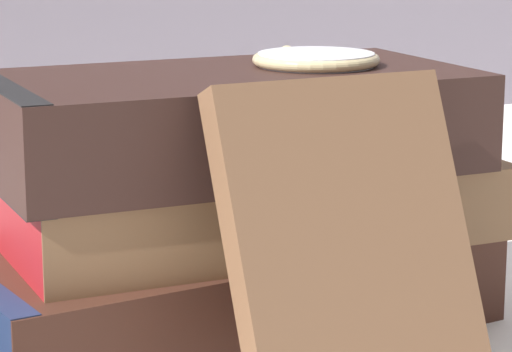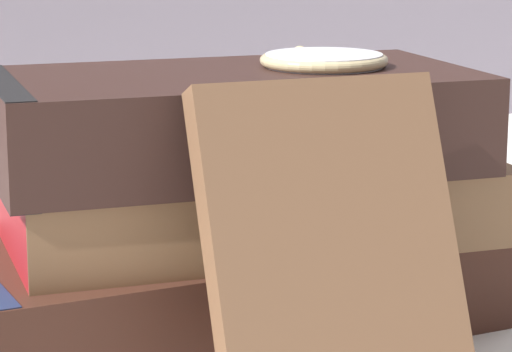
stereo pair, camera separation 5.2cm
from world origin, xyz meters
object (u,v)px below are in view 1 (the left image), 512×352
book_flat_bottom (203,282)px  book_leaning_front (353,260)px  book_flat_middle (238,201)px  pocket_watch (316,59)px  book_flat_top (219,122)px  reading_glasses (30,265)px

book_flat_bottom → book_leaning_front: book_leaning_front is taller
book_flat_middle → book_leaning_front: bearing=-87.2°
book_flat_middle → pocket_watch: size_ratio=3.64×
book_flat_top → book_flat_middle: bearing=18.0°
book_flat_bottom → book_flat_middle: size_ratio=1.13×
book_flat_top → book_leaning_front: 0.10m
book_flat_bottom → book_flat_middle: bearing=-28.3°
reading_glasses → book_flat_bottom: bearing=-80.6°
book_flat_top → book_flat_bottom: bearing=116.5°
book_leaning_front → pocket_watch: size_ratio=2.06×
book_flat_middle → book_flat_top: bearing=-162.1°
pocket_watch → book_flat_top: bearing=-175.7°
pocket_watch → reading_glasses: bearing=127.5°
book_flat_top → reading_glasses: bearing=112.2°
book_flat_middle → reading_glasses: size_ratio=2.26×
book_flat_bottom → book_leaning_front: bearing=-86.4°
book_flat_middle → book_flat_top: 0.04m
book_flat_bottom → book_leaning_front: 0.11m
book_flat_middle → pocket_watch: (0.04, 0.00, 0.06)m
book_flat_top → pocket_watch: (0.05, 0.00, 0.02)m
book_flat_bottom → pocket_watch: 0.11m
book_flat_top → reading_glasses: book_flat_top is taller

